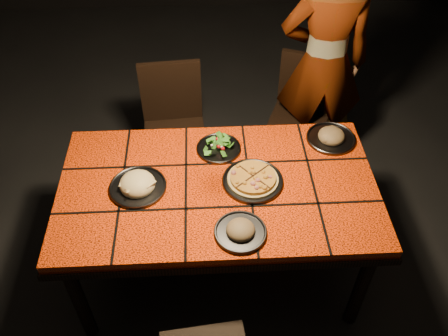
{
  "coord_description": "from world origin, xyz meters",
  "views": [
    {
      "loc": [
        -0.05,
        -1.63,
        2.49
      ],
      "look_at": [
        0.03,
        0.05,
        0.82
      ],
      "focal_mm": 38.0,
      "sensor_mm": 36.0,
      "label": 1
    }
  ],
  "objects_px": {
    "chair_far_right": "(301,107)",
    "plate_pasta": "(138,185)",
    "dining_table": "(218,195)",
    "diner": "(323,64)",
    "chair_far_left": "(174,120)",
    "plate_pizza": "(253,180)"
  },
  "relations": [
    {
      "from": "chair_far_right",
      "to": "plate_pasta",
      "type": "height_order",
      "value": "chair_far_right"
    },
    {
      "from": "dining_table",
      "to": "diner",
      "type": "xyz_separation_m",
      "value": [
        0.73,
        0.98,
        0.13
      ]
    },
    {
      "from": "diner",
      "to": "dining_table",
      "type": "bearing_deg",
      "value": 57.79
    },
    {
      "from": "chair_far_left",
      "to": "chair_far_right",
      "type": "distance_m",
      "value": 0.88
    },
    {
      "from": "dining_table",
      "to": "chair_far_left",
      "type": "bearing_deg",
      "value": 107.24
    },
    {
      "from": "chair_far_left",
      "to": "diner",
      "type": "relative_size",
      "value": 0.55
    },
    {
      "from": "diner",
      "to": "plate_pizza",
      "type": "distance_m",
      "value": 1.12
    },
    {
      "from": "dining_table",
      "to": "diner",
      "type": "relative_size",
      "value": 1.0
    },
    {
      "from": "diner",
      "to": "plate_pizza",
      "type": "xyz_separation_m",
      "value": [
        -0.55,
        -0.98,
        -0.04
      ]
    },
    {
      "from": "plate_pizza",
      "to": "plate_pasta",
      "type": "xyz_separation_m",
      "value": [
        -0.58,
        -0.01,
        0.01
      ]
    },
    {
      "from": "dining_table",
      "to": "plate_pasta",
      "type": "height_order",
      "value": "plate_pasta"
    },
    {
      "from": "chair_far_left",
      "to": "chair_far_right",
      "type": "xyz_separation_m",
      "value": [
        0.88,
        0.12,
        -0.02
      ]
    },
    {
      "from": "dining_table",
      "to": "plate_pizza",
      "type": "bearing_deg",
      "value": 2.94
    },
    {
      "from": "diner",
      "to": "chair_far_left",
      "type": "bearing_deg",
      "value": 12.77
    },
    {
      "from": "chair_far_left",
      "to": "plate_pasta",
      "type": "relative_size",
      "value": 3.07
    },
    {
      "from": "plate_pasta",
      "to": "chair_far_right",
      "type": "bearing_deg",
      "value": 43.27
    },
    {
      "from": "chair_far_right",
      "to": "diner",
      "type": "height_order",
      "value": "diner"
    },
    {
      "from": "plate_pasta",
      "to": "plate_pizza",
      "type": "bearing_deg",
      "value": 1.2
    },
    {
      "from": "dining_table",
      "to": "chair_far_right",
      "type": "relative_size",
      "value": 1.92
    },
    {
      "from": "chair_far_left",
      "to": "plate_pizza",
      "type": "relative_size",
      "value": 2.42
    },
    {
      "from": "chair_far_right",
      "to": "dining_table",
      "type": "bearing_deg",
      "value": -100.61
    },
    {
      "from": "chair_far_left",
      "to": "chair_far_right",
      "type": "bearing_deg",
      "value": 2.85
    }
  ]
}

